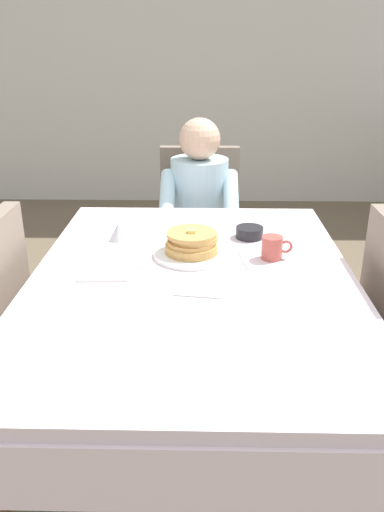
% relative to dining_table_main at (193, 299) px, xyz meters
% --- Properties ---
extents(ground_plane, '(14.00, 14.00, 0.00)m').
position_rel_dining_table_main_xyz_m(ground_plane, '(0.00, 0.00, -0.65)').
color(ground_plane, brown).
extents(back_wall, '(12.00, 0.16, 3.20)m').
position_rel_dining_table_main_xyz_m(back_wall, '(0.00, 3.40, 0.95)').
color(back_wall, beige).
rests_on(back_wall, ground).
extents(dining_table_main, '(1.12, 1.52, 0.74)m').
position_rel_dining_table_main_xyz_m(dining_table_main, '(0.00, 0.00, 0.00)').
color(dining_table_main, silver).
rests_on(dining_table_main, ground).
extents(chair_diner, '(0.44, 0.45, 0.93)m').
position_rel_dining_table_main_xyz_m(chair_diner, '(0.01, 1.17, -0.12)').
color(chair_diner, '#7A6B5B').
rests_on(chair_diner, ground).
extents(diner_person, '(0.40, 0.43, 1.12)m').
position_rel_dining_table_main_xyz_m(diner_person, '(0.01, 1.01, 0.02)').
color(diner_person, silver).
rests_on(diner_person, ground).
extents(plate_breakfast, '(0.28, 0.28, 0.02)m').
position_rel_dining_table_main_xyz_m(plate_breakfast, '(-0.01, 0.17, 0.10)').
color(plate_breakfast, white).
rests_on(plate_breakfast, dining_table_main).
extents(breakfast_stack, '(0.20, 0.20, 0.09)m').
position_rel_dining_table_main_xyz_m(breakfast_stack, '(-0.01, 0.17, 0.14)').
color(breakfast_stack, tan).
rests_on(breakfast_stack, plate_breakfast).
extents(cup_coffee, '(0.11, 0.08, 0.08)m').
position_rel_dining_table_main_xyz_m(cup_coffee, '(0.29, 0.15, 0.13)').
color(cup_coffee, '#B24C42').
rests_on(cup_coffee, dining_table_main).
extents(bowl_butter, '(0.11, 0.11, 0.04)m').
position_rel_dining_table_main_xyz_m(bowl_butter, '(0.22, 0.36, 0.11)').
color(bowl_butter, black).
rests_on(bowl_butter, dining_table_main).
extents(syrup_pitcher, '(0.08, 0.08, 0.07)m').
position_rel_dining_table_main_xyz_m(syrup_pitcher, '(-0.30, 0.33, 0.13)').
color(syrup_pitcher, silver).
rests_on(syrup_pitcher, dining_table_main).
extents(fork_left_of_plate, '(0.02, 0.18, 0.00)m').
position_rel_dining_table_main_xyz_m(fork_left_of_plate, '(-0.20, 0.15, 0.09)').
color(fork_left_of_plate, silver).
rests_on(fork_left_of_plate, dining_table_main).
extents(knife_right_of_plate, '(0.04, 0.20, 0.00)m').
position_rel_dining_table_main_xyz_m(knife_right_of_plate, '(0.18, 0.15, 0.09)').
color(knife_right_of_plate, silver).
rests_on(knife_right_of_plate, dining_table_main).
extents(spoon_near_edge, '(0.15, 0.03, 0.00)m').
position_rel_dining_table_main_xyz_m(spoon_near_edge, '(0.02, -0.15, 0.09)').
color(spoon_near_edge, silver).
rests_on(spoon_near_edge, dining_table_main).
extents(napkin_folded, '(0.18, 0.13, 0.01)m').
position_rel_dining_table_main_xyz_m(napkin_folded, '(-0.30, -0.00, 0.09)').
color(napkin_folded, white).
rests_on(napkin_folded, dining_table_main).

